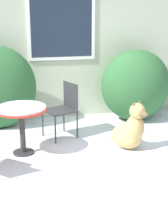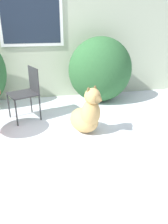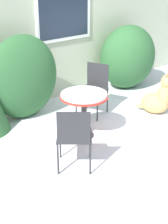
{
  "view_description": "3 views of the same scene",
  "coord_description": "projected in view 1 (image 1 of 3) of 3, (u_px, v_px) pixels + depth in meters",
  "views": [
    {
      "loc": [
        -1.08,
        -4.24,
        2.06
      ],
      "look_at": [
        0.0,
        0.6,
        0.55
      ],
      "focal_mm": 55.0,
      "sensor_mm": 36.0,
      "label": 1
    },
    {
      "loc": [
        -0.01,
        -2.61,
        1.63
      ],
      "look_at": [
        0.62,
        0.39,
        0.32
      ],
      "focal_mm": 35.0,
      "sensor_mm": 36.0,
      "label": 2
    },
    {
      "loc": [
        -4.0,
        -3.19,
        2.57
      ],
      "look_at": [
        -0.94,
        0.52,
        0.41
      ],
      "focal_mm": 55.0,
      "sensor_mm": 36.0,
      "label": 3
    }
  ],
  "objects": [
    {
      "name": "ground_plane",
      "position": [
        93.0,
        162.0,
        4.78
      ],
      "size": [
        16.0,
        16.0,
        0.0
      ],
      "primitive_type": "plane",
      "color": "white"
    },
    {
      "name": "house_wall",
      "position": [
        65.0,
        28.0,
        6.34
      ],
      "size": [
        8.0,
        0.1,
        3.38
      ],
      "color": "#B2BC9E",
      "rests_on": "ground_plane"
    },
    {
      "name": "shrub_middle",
      "position": [
        136.0,
        85.0,
        6.42
      ],
      "size": [
        1.32,
        0.98,
        1.33
      ],
      "color": "#2D6033",
      "rests_on": "ground_plane"
    },
    {
      "name": "patio_table",
      "position": [
        21.0,
        114.0,
        4.9
      ],
      "size": [
        0.73,
        0.73,
        0.72
      ],
      "color": "#2D2D30",
      "rests_on": "ground_plane"
    },
    {
      "name": "patio_chair_near_table",
      "position": [
        64.0,
        107.0,
        5.6
      ],
      "size": [
        0.59,
        0.59,
        0.89
      ],
      "rotation": [
        0.0,
        0.0,
        -1.18
      ],
      "color": "#2D2D30",
      "rests_on": "ground_plane"
    },
    {
      "name": "dog",
      "position": [
        130.0,
        131.0,
        5.15
      ],
      "size": [
        0.59,
        0.69,
        0.77
      ],
      "rotation": [
        0.0,
        0.0,
        0.51
      ],
      "color": "tan",
      "rests_on": "ground_plane"
    }
  ]
}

